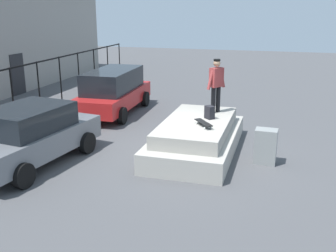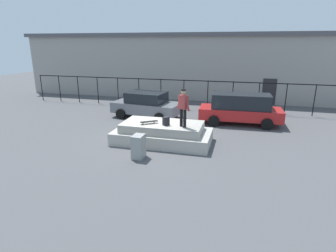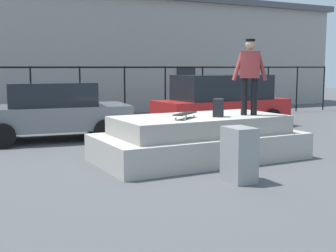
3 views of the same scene
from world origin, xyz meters
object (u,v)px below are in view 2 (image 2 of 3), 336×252
(skateboarder, at_px, (183,106))
(car_red_hatchback_mid, at_px, (240,108))
(backpack, at_px, (166,121))
(car_grey_sedan_near, at_px, (147,104))
(skateboard, at_px, (149,122))
(utility_box, at_px, (138,147))

(skateboarder, distance_m, car_red_hatchback_mid, 5.29)
(backpack, relative_size, car_grey_sedan_near, 0.09)
(car_grey_sedan_near, bearing_deg, car_red_hatchback_mid, -0.20)
(backpack, relative_size, car_red_hatchback_mid, 0.08)
(skateboarder, relative_size, car_red_hatchback_mid, 0.36)
(skateboard, distance_m, car_red_hatchback_mid, 6.08)
(utility_box, bearing_deg, backpack, 70.36)
(skateboarder, xyz_separation_m, utility_box, (-1.50, -1.68, -1.45))
(car_grey_sedan_near, height_order, utility_box, car_grey_sedan_near)
(skateboarder, bearing_deg, skateboard, 177.85)
(skateboard, relative_size, utility_box, 0.80)
(skateboard, height_order, backpack, backpack)
(skateboard, relative_size, backpack, 2.01)
(skateboard, xyz_separation_m, utility_box, (0.12, -1.75, -0.58))
(backpack, distance_m, car_grey_sedan_near, 5.23)
(car_red_hatchback_mid, distance_m, utility_box, 7.42)
(backpack, bearing_deg, utility_box, 20.82)
(car_grey_sedan_near, bearing_deg, skateboard, -69.35)
(skateboard, bearing_deg, utility_box, -86.08)
(car_red_hatchback_mid, height_order, utility_box, car_red_hatchback_mid)
(skateboard, xyz_separation_m, car_red_hatchback_mid, (4.06, 4.53, -0.13))
(utility_box, bearing_deg, car_grey_sedan_near, 108.81)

